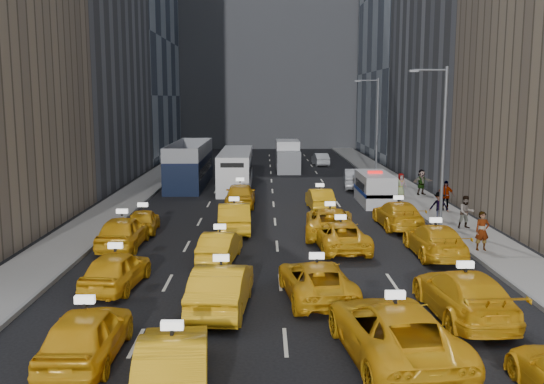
{
  "coord_description": "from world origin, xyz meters",
  "views": [
    {
      "loc": [
        -0.62,
        -21.38,
        7.31
      ],
      "look_at": [
        -0.19,
        12.68,
        2.0
      ],
      "focal_mm": 40.0,
      "sensor_mm": 36.0,
      "label": 1
    }
  ],
  "objects_px": {
    "box_truck": "(288,156)",
    "pedestrian_0": "(482,231)",
    "taxi_1": "(173,364)",
    "taxi_0": "(86,334)",
    "city_bus": "(236,169)",
    "double_decker": "(190,164)",
    "taxi_2": "(394,331)",
    "nypd_van": "(375,189)"
  },
  "relations": [
    {
      "from": "box_truck",
      "to": "pedestrian_0",
      "type": "height_order",
      "value": "box_truck"
    },
    {
      "from": "taxi_1",
      "to": "pedestrian_0",
      "type": "height_order",
      "value": "pedestrian_0"
    },
    {
      "from": "taxi_0",
      "to": "city_bus",
      "type": "relative_size",
      "value": 0.39
    },
    {
      "from": "double_decker",
      "to": "pedestrian_0",
      "type": "relative_size",
      "value": 6.65
    },
    {
      "from": "taxi_2",
      "to": "pedestrian_0",
      "type": "bearing_deg",
      "value": -126.42
    },
    {
      "from": "double_decker",
      "to": "city_bus",
      "type": "relative_size",
      "value": 1.05
    },
    {
      "from": "taxi_2",
      "to": "box_truck",
      "type": "distance_m",
      "value": 44.49
    },
    {
      "from": "taxi_2",
      "to": "city_bus",
      "type": "distance_m",
      "value": 33.76
    },
    {
      "from": "double_decker",
      "to": "taxi_2",
      "type": "bearing_deg",
      "value": -68.3
    },
    {
      "from": "taxi_2",
      "to": "pedestrian_0",
      "type": "relative_size",
      "value": 3.23
    },
    {
      "from": "taxi_2",
      "to": "nypd_van",
      "type": "distance_m",
      "value": 25.61
    },
    {
      "from": "taxi_2",
      "to": "city_bus",
      "type": "bearing_deg",
      "value": -86.59
    },
    {
      "from": "double_decker",
      "to": "city_bus",
      "type": "xyz_separation_m",
      "value": [
        3.94,
        -1.37,
        -0.26
      ]
    },
    {
      "from": "taxi_0",
      "to": "pedestrian_0",
      "type": "xyz_separation_m",
      "value": [
        15.28,
        11.7,
        0.3
      ]
    },
    {
      "from": "city_bus",
      "to": "box_truck",
      "type": "xyz_separation_m",
      "value": [
        4.69,
        11.24,
        -0.01
      ]
    },
    {
      "from": "double_decker",
      "to": "city_bus",
      "type": "bearing_deg",
      "value": -13.45
    },
    {
      "from": "double_decker",
      "to": "taxi_0",
      "type": "bearing_deg",
      "value": -82.14
    },
    {
      "from": "nypd_van",
      "to": "box_truck",
      "type": "distance_m",
      "value": 19.89
    },
    {
      "from": "taxi_1",
      "to": "box_truck",
      "type": "bearing_deg",
      "value": -101.07
    },
    {
      "from": "nypd_van",
      "to": "double_decker",
      "type": "xyz_separation_m",
      "value": [
        -13.93,
        9.3,
        0.71
      ]
    },
    {
      "from": "city_bus",
      "to": "taxi_0",
      "type": "bearing_deg",
      "value": -92.71
    },
    {
      "from": "city_bus",
      "to": "taxi_2",
      "type": "bearing_deg",
      "value": -77.97
    },
    {
      "from": "taxi_0",
      "to": "nypd_van",
      "type": "xyz_separation_m",
      "value": [
        12.63,
        25.28,
        0.26
      ]
    },
    {
      "from": "taxi_2",
      "to": "taxi_0",
      "type": "bearing_deg",
      "value": -6.89
    },
    {
      "from": "nypd_van",
      "to": "box_truck",
      "type": "xyz_separation_m",
      "value": [
        -5.3,
        19.17,
        0.45
      ]
    },
    {
      "from": "double_decker",
      "to": "pedestrian_0",
      "type": "xyz_separation_m",
      "value": [
        16.58,
        -22.87,
        -0.68
      ]
    },
    {
      "from": "taxi_1",
      "to": "taxi_2",
      "type": "xyz_separation_m",
      "value": [
        5.9,
        2.01,
        0.04
      ]
    },
    {
      "from": "taxi_0",
      "to": "pedestrian_0",
      "type": "distance_m",
      "value": 19.25
    },
    {
      "from": "city_bus",
      "to": "taxi_1",
      "type": "bearing_deg",
      "value": -88.03
    },
    {
      "from": "nypd_van",
      "to": "taxi_0",
      "type": "bearing_deg",
      "value": -115.44
    },
    {
      "from": "taxi_1",
      "to": "box_truck",
      "type": "height_order",
      "value": "box_truck"
    },
    {
      "from": "taxi_0",
      "to": "box_truck",
      "type": "xyz_separation_m",
      "value": [
        7.34,
        44.45,
        0.71
      ]
    },
    {
      "from": "taxi_0",
      "to": "nypd_van",
      "type": "bearing_deg",
      "value": -116.17
    },
    {
      "from": "double_decker",
      "to": "pedestrian_0",
      "type": "bearing_deg",
      "value": -48.36
    },
    {
      "from": "taxi_1",
      "to": "taxi_0",
      "type": "bearing_deg",
      "value": -42.0
    },
    {
      "from": "taxi_1",
      "to": "double_decker",
      "type": "xyz_separation_m",
      "value": [
        -4.02,
        36.6,
        0.96
      ]
    },
    {
      "from": "taxi_1",
      "to": "box_truck",
      "type": "relative_size",
      "value": 0.72
    },
    {
      "from": "taxi_1",
      "to": "taxi_2",
      "type": "height_order",
      "value": "taxi_2"
    },
    {
      "from": "taxi_0",
      "to": "double_decker",
      "type": "distance_m",
      "value": 34.62
    },
    {
      "from": "box_truck",
      "to": "pedestrian_0",
      "type": "xyz_separation_m",
      "value": [
        7.95,
        -32.75,
        -0.41
      ]
    },
    {
      "from": "taxi_1",
      "to": "city_bus",
      "type": "relative_size",
      "value": 0.41
    },
    {
      "from": "taxi_1",
      "to": "nypd_van",
      "type": "bearing_deg",
      "value": -115.35
    }
  ]
}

